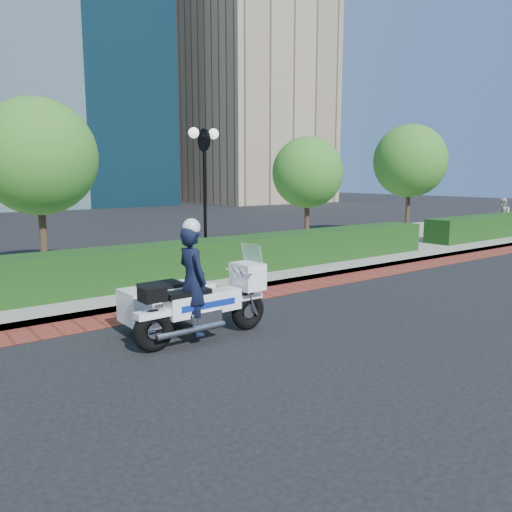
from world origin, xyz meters
TOP-DOWN VIEW (x-y plane):
  - ground at (0.00, 0.00)m, footprint 120.00×120.00m
  - brick_strip at (0.00, 1.50)m, footprint 60.00×1.00m
  - sidewalk at (0.00, 6.00)m, footprint 60.00×8.00m
  - hedge_main at (0.00, 3.60)m, footprint 18.00×1.20m
  - hedge_far at (16.00, 3.60)m, footprint 10.00×1.20m
  - lamppost at (1.00, 5.20)m, footprint 1.02×0.70m
  - tree_b at (-3.50, 6.50)m, footprint 3.20×3.20m
  - tree_c at (6.50, 6.50)m, footprint 2.80×2.80m
  - tree_d at (13.00, 6.50)m, footprint 3.40×3.40m
  - tower_right at (28.00, 38.00)m, footprint 14.00×12.00m
  - police_motorcycle at (-2.75, -0.33)m, footprint 2.72×1.91m
  - pedestrian at (17.73, 4.33)m, footprint 1.04×1.03m

SIDE VIEW (x-z plane):
  - ground at x=0.00m, z-range 0.00..0.00m
  - brick_strip at x=0.00m, z-range 0.00..0.01m
  - sidewalk at x=0.00m, z-range 0.00..0.15m
  - hedge_main at x=0.00m, z-range 0.15..1.15m
  - hedge_far at x=16.00m, z-range 0.15..1.15m
  - police_motorcycle at x=-2.75m, z-range -0.35..1.85m
  - pedestrian at x=17.73m, z-range 0.15..1.84m
  - lamppost at x=1.00m, z-range 0.85..5.06m
  - tree_c at x=6.50m, z-range 0.90..5.20m
  - tree_b at x=-3.50m, z-range 0.99..5.88m
  - tree_d at x=13.00m, z-range 1.03..6.19m
  - tower_right at x=28.00m, z-range 0.00..28.00m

